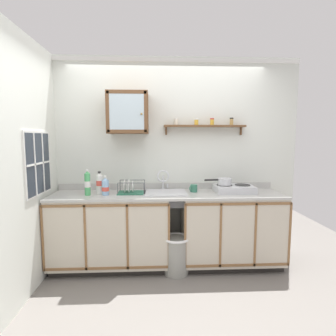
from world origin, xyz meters
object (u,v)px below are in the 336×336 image
(hot_plate_stove, at_px, (234,189))
(bottle_opaque_white_1, at_px, (100,183))
(saucepan, at_px, (224,181))
(dish_rack, at_px, (131,190))
(mug, at_px, (194,188))
(bottle_soda_green_0, at_px, (87,183))
(trash_bin, at_px, (176,254))
(wall_cabinet, at_px, (128,113))
(sink, at_px, (165,196))
(bottle_water_blue_2, at_px, (105,187))

(hot_plate_stove, distance_m, bottle_opaque_white_1, 1.65)
(saucepan, height_order, dish_rack, saucepan)
(saucepan, distance_m, mug, 0.39)
(bottle_soda_green_0, xyz_separation_m, trash_bin, (1.03, -0.13, -0.83))
(mug, bearing_deg, hot_plate_stove, -3.90)
(saucepan, relative_size, wall_cabinet, 0.69)
(dish_rack, relative_size, wall_cabinet, 0.66)
(dish_rack, bearing_deg, bottle_opaque_white_1, -179.02)
(sink, bearing_deg, dish_rack, -178.07)
(bottle_soda_green_0, xyz_separation_m, bottle_water_blue_2, (0.21, 0.00, -0.04))
(sink, xyz_separation_m, bottle_opaque_white_1, (-0.79, -0.02, 0.17))
(sink, bearing_deg, hot_plate_stove, -0.53)
(bottle_opaque_white_1, bearing_deg, sink, 1.49)
(saucepan, bearing_deg, bottle_water_blue_2, -175.17)
(dish_rack, height_order, mug, dish_rack)
(sink, height_order, trash_bin, sink)
(bottle_opaque_white_1, relative_size, dish_rack, 0.82)
(hot_plate_stove, bearing_deg, bottle_soda_green_0, -176.75)
(hot_plate_stove, bearing_deg, dish_rack, -179.72)
(bottle_water_blue_2, xyz_separation_m, wall_cabinet, (0.26, 0.20, 0.87))
(hot_plate_stove, height_order, trash_bin, hot_plate_stove)
(bottle_opaque_white_1, xyz_separation_m, dish_rack, (0.37, 0.01, -0.09))
(hot_plate_stove, distance_m, dish_rack, 1.28)
(bottle_water_blue_2, distance_m, dish_rack, 0.31)
(sink, xyz_separation_m, wall_cabinet, (-0.45, 0.09, 1.01))
(hot_plate_stove, height_order, wall_cabinet, wall_cabinet)
(dish_rack, xyz_separation_m, mug, (0.78, 0.04, 0.01))
(wall_cabinet, bearing_deg, dish_rack, -76.30)
(bottle_opaque_white_1, distance_m, dish_rack, 0.38)
(bottle_opaque_white_1, bearing_deg, hot_plate_stove, 0.44)
(sink, relative_size, trash_bin, 1.15)
(bottle_soda_green_0, bearing_deg, bottle_water_blue_2, 0.68)
(trash_bin, bearing_deg, hot_plate_stove, 17.20)
(saucepan, height_order, mug, saucepan)
(sink, relative_size, dish_rack, 1.55)
(hot_plate_stove, distance_m, mug, 0.50)
(sink, relative_size, wall_cabinet, 1.03)
(sink, height_order, bottle_soda_green_0, bottle_soda_green_0)
(bottle_soda_green_0, bearing_deg, saucepan, 4.32)
(bottle_opaque_white_1, bearing_deg, bottle_soda_green_0, -144.27)
(bottle_opaque_white_1, height_order, dish_rack, bottle_opaque_white_1)
(bottle_water_blue_2, distance_m, mug, 1.07)
(hot_plate_stove, bearing_deg, wall_cabinet, 175.60)
(bottle_soda_green_0, relative_size, wall_cabinet, 0.61)
(saucepan, xyz_separation_m, mug, (-0.38, 0.01, -0.09))
(bottle_water_blue_2, relative_size, trash_bin, 0.51)
(hot_plate_stove, height_order, bottle_opaque_white_1, bottle_opaque_white_1)
(saucepan, distance_m, bottle_water_blue_2, 1.45)
(sink, bearing_deg, bottle_opaque_white_1, -178.51)
(saucepan, xyz_separation_m, bottle_water_blue_2, (-1.44, -0.12, -0.03))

